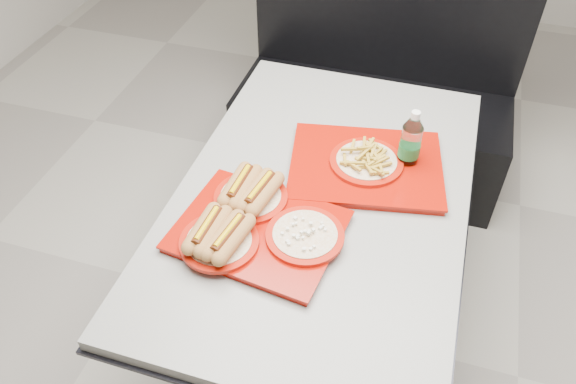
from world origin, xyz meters
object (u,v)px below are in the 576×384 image
(water_bottle, at_px, (410,144))
(booth_bench, at_px, (375,96))
(tray_far, at_px, (366,163))
(diner_table, at_px, (321,227))
(tray_near, at_px, (253,223))

(water_bottle, bearing_deg, booth_bench, 104.66)
(tray_far, bearing_deg, booth_bench, 96.51)
(diner_table, height_order, water_bottle, water_bottle)
(tray_near, bearing_deg, booth_bench, 83.31)
(booth_bench, bearing_deg, water_bottle, -75.34)
(tray_far, relative_size, water_bottle, 2.51)
(booth_bench, distance_m, water_bottle, 1.03)
(tray_far, xyz_separation_m, water_bottle, (0.13, 0.05, 0.07))
(booth_bench, xyz_separation_m, water_bottle, (0.23, -0.89, 0.44))
(tray_near, bearing_deg, diner_table, 55.37)
(tray_near, xyz_separation_m, tray_far, (0.26, 0.37, -0.01))
(tray_near, height_order, tray_far, tray_near)
(booth_bench, distance_m, tray_far, 1.03)
(booth_bench, height_order, tray_far, booth_bench)
(tray_near, height_order, water_bottle, water_bottle)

